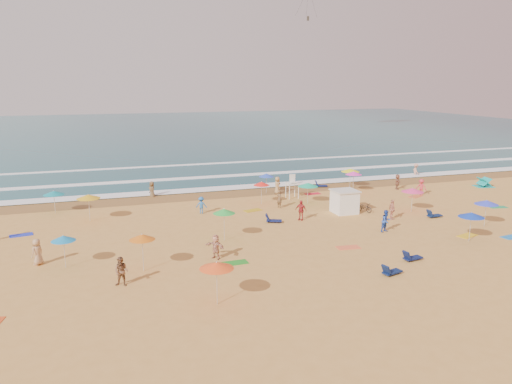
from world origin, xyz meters
name	(u,v)px	position (x,y,z in m)	size (l,w,h in m)	color
ground	(307,221)	(0.00, 0.00, 0.00)	(220.00, 220.00, 0.00)	gold
ocean	(165,131)	(0.00, 84.00, 0.00)	(220.00, 140.00, 0.18)	#0C4756
wet_sand	(260,191)	(0.00, 12.50, 0.01)	(220.00, 220.00, 0.00)	olive
surf_foam	(238,176)	(0.00, 21.32, 0.10)	(200.00, 18.70, 0.05)	white
cabana	(344,202)	(4.37, 1.58, 1.00)	(2.00, 2.00, 2.00)	white
cabana_roof	(345,191)	(4.37, 1.58, 2.06)	(2.20, 2.20, 0.12)	silver
bicycle	(364,207)	(6.27, 1.28, 0.43)	(0.57, 1.64, 0.86)	black
lifeguard_stand	(292,188)	(2.09, 8.54, 1.05)	(1.20, 1.20, 2.10)	white
beach_umbrellas	(315,195)	(1.04, 0.86, 2.09)	(45.84, 26.67, 0.76)	#FF3883
loungers	(384,219)	(6.28, -2.04, 0.17)	(62.02, 26.12, 0.34)	#0D1B45
towels	(323,228)	(0.44, -2.16, 0.01)	(43.99, 22.41, 0.03)	#E24B1C
beachgoers	(294,202)	(0.24, 3.60, 0.82)	(47.29, 25.53, 2.12)	tan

